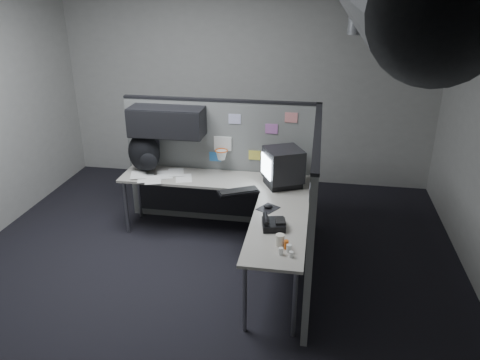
% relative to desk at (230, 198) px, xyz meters
% --- Properties ---
extents(room, '(5.62, 5.62, 3.22)m').
position_rel_desk_xyz_m(room, '(0.41, -0.70, 1.48)').
color(room, black).
rests_on(room, ground).
extents(partition_back, '(2.44, 0.42, 1.63)m').
position_rel_desk_xyz_m(partition_back, '(-0.40, 0.53, 0.38)').
color(partition_back, slate).
rests_on(partition_back, ground).
extents(partition_right, '(0.07, 2.23, 1.63)m').
position_rel_desk_xyz_m(partition_right, '(0.95, -0.49, 0.21)').
color(partition_right, slate).
rests_on(partition_right, ground).
extents(desk, '(2.31, 2.11, 0.73)m').
position_rel_desk_xyz_m(desk, '(0.00, 0.00, 0.00)').
color(desk, '#9E9A8F').
rests_on(desk, ground).
extents(monitor, '(0.53, 0.53, 0.45)m').
position_rel_desk_xyz_m(monitor, '(0.59, 0.20, 0.35)').
color(monitor, black).
rests_on(monitor, desk).
extents(keyboard, '(0.48, 0.36, 0.04)m').
position_rel_desk_xyz_m(keyboard, '(0.12, -0.11, 0.14)').
color(keyboard, black).
rests_on(keyboard, desk).
extents(mouse, '(0.26, 0.27, 0.05)m').
position_rel_desk_xyz_m(mouse, '(0.49, -0.44, 0.13)').
color(mouse, black).
rests_on(mouse, desk).
extents(phone, '(0.26, 0.27, 0.11)m').
position_rel_desk_xyz_m(phone, '(0.59, -0.84, 0.16)').
color(phone, black).
rests_on(phone, desk).
extents(bottles, '(0.14, 0.17, 0.08)m').
position_rel_desk_xyz_m(bottles, '(0.75, -1.27, 0.15)').
color(bottles, silver).
rests_on(bottles, desk).
extents(cup, '(0.09, 0.09, 0.11)m').
position_rel_desk_xyz_m(cup, '(0.68, -1.16, 0.17)').
color(cup, silver).
rests_on(cup, desk).
extents(papers, '(0.83, 0.60, 0.02)m').
position_rel_desk_xyz_m(papers, '(-0.90, 0.20, 0.13)').
color(papers, white).
rests_on(papers, desk).
extents(backpack, '(0.47, 0.42, 0.49)m').
position_rel_desk_xyz_m(backpack, '(-1.14, 0.34, 0.36)').
color(backpack, black).
rests_on(backpack, desk).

